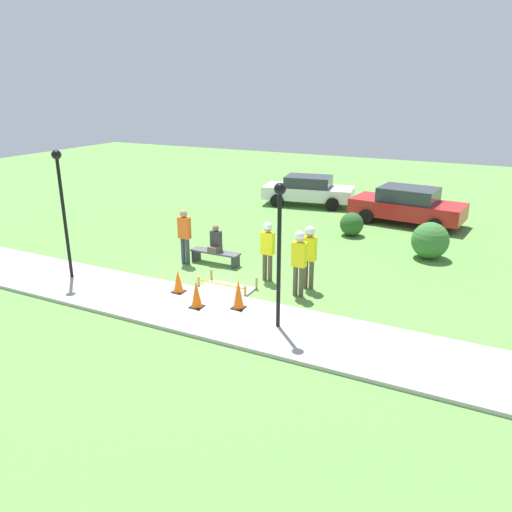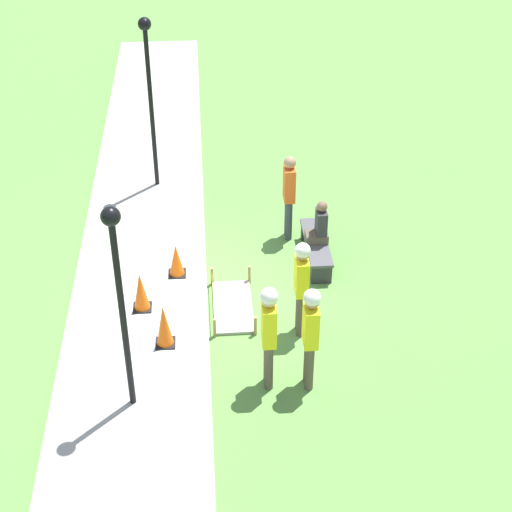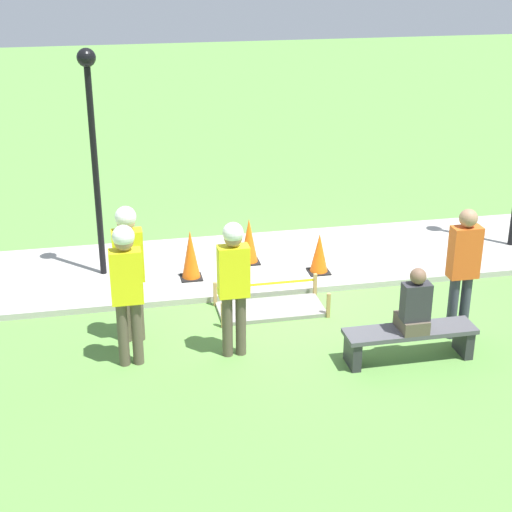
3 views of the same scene
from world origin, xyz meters
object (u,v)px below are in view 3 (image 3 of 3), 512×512
Objects in this scene: traffic_cone_far_patch at (249,241)px; worker_supervisor at (128,261)px; traffic_cone_sidewalk_edge at (191,255)px; traffic_cone_near_patch at (319,253)px; park_bench at (410,338)px; worker_assistant at (234,277)px; bystander_in_orange_shirt at (463,265)px; person_seated_on_bench at (414,306)px; lamppost_near at (92,129)px; worker_trainee at (126,282)px.

traffic_cone_far_patch is 0.40× the size of worker_supervisor.
traffic_cone_near_patch is at bearing 174.83° from traffic_cone_sidewalk_edge.
park_bench is 2.43m from worker_assistant.
worker_supervisor reaches higher than park_bench.
worker_supervisor reaches higher than traffic_cone_near_patch.
bystander_in_orange_shirt reaches higher than park_bench.
worker_supervisor is 1.04× the size of worker_assistant.
worker_assistant is (0.76, 2.80, 0.65)m from traffic_cone_far_patch.
traffic_cone_sidewalk_edge is 0.91× the size of person_seated_on_bench.
lamppost_near is at bearing -11.05° from traffic_cone_near_patch.
park_bench is 1.26m from bystander_in_orange_shirt.
worker_assistant reaches higher than park_bench.
bystander_in_orange_shirt is at bearing 143.55° from traffic_cone_sidewalk_edge.
bystander_in_orange_shirt is (-1.32, 2.31, 0.64)m from traffic_cone_near_patch.
park_bench is 3.83m from worker_supervisor.
worker_supervisor is at bearing -20.56° from person_seated_on_bench.
traffic_cone_near_patch is 0.83× the size of traffic_cone_sidewalk_edge.
traffic_cone_sidewalk_edge is 0.23× the size of lamppost_near.
traffic_cone_near_patch is 0.87× the size of traffic_cone_far_patch.
lamppost_near is at bearing -60.08° from worker_assistant.
person_seated_on_bench is 5.47m from lamppost_near.
person_seated_on_bench reaches higher than traffic_cone_far_patch.
worker_trainee reaches higher than worker_assistant.
traffic_cone_sidewalk_edge is 2.09m from worker_supervisor.
person_seated_on_bench is at bearing 113.09° from traffic_cone_far_patch.
worker_supervisor is (3.52, -1.32, 0.39)m from person_seated_on_bench.
traffic_cone_far_patch is 0.86× the size of person_seated_on_bench.
traffic_cone_far_patch is at bearing -66.73° from park_bench.
traffic_cone_near_patch is 2.81m from park_bench.
traffic_cone_sidewalk_edge is 2.46m from worker_assistant.
worker_assistant is (2.22, -0.59, 0.81)m from park_bench.
traffic_cone_far_patch is at bearing -31.38° from traffic_cone_near_patch.
worker_trainee reaches higher than bystander_in_orange_shirt.
lamppost_near is (3.85, -3.44, 2.14)m from park_bench.
person_seated_on_bench is at bearing 159.44° from worker_supervisor.
park_bench is at bearing 113.27° from traffic_cone_far_patch.
traffic_cone_far_patch is 0.41× the size of worker_assistant.
person_seated_on_bench is at bearing 98.92° from traffic_cone_near_patch.
lamppost_near reaches higher than traffic_cone_sidewalk_edge.
person_seated_on_bench is at bearing 30.15° from bystander_in_orange_shirt.
worker_trainee is (3.57, -0.62, 0.85)m from park_bench.
worker_supervisor reaches higher than bystander_in_orange_shirt.
worker_assistant reaches higher than traffic_cone_sidewalk_edge.
worker_supervisor is at bearing -10.40° from bystander_in_orange_shirt.
bystander_in_orange_shirt is (-4.40, 0.81, -0.11)m from worker_supervisor.
bystander_in_orange_shirt is (-3.11, 0.13, -0.05)m from worker_assistant.
worker_trainee is at bearing -10.65° from person_seated_on_bench.
lamppost_near is (1.37, -0.48, 1.96)m from traffic_cone_sidewalk_edge.
worker_assistant is at bearing -15.02° from park_bench.
traffic_cone_sidewalk_edge is 0.42× the size of worker_supervisor.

